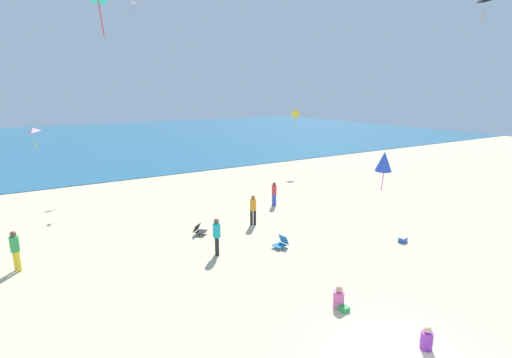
# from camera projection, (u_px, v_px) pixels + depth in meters

# --- Properties ---
(ground_plane) EXTENTS (120.00, 120.00, 0.00)m
(ground_plane) POSITION_uv_depth(u_px,v_px,m) (229.00, 242.00, 18.71)
(ground_plane) COLOR beige
(ocean_water) EXTENTS (120.00, 60.00, 0.05)m
(ocean_water) POSITION_uv_depth(u_px,v_px,m) (86.00, 140.00, 57.17)
(ocean_water) COLOR #236084
(ocean_water) RESTS_ON ground_plane
(beach_chair_far_right) EXTENTS (0.75, 0.62, 0.57)m
(beach_chair_far_right) POSITION_uv_depth(u_px,v_px,m) (281.00, 243.00, 18.08)
(beach_chair_far_right) COLOR #2370B2
(beach_chair_far_right) RESTS_ON ground_plane
(beach_chair_far_left) EXTENTS (0.80, 0.80, 0.54)m
(beach_chair_far_left) POSITION_uv_depth(u_px,v_px,m) (199.00, 230.00, 19.69)
(beach_chair_far_left) COLOR black
(beach_chair_far_left) RESTS_ON ground_plane
(cooler_box) EXTENTS (0.48, 0.40, 0.26)m
(cooler_box) POSITION_uv_depth(u_px,v_px,m) (403.00, 239.00, 18.76)
(cooler_box) COLOR #2D56B7
(cooler_box) RESTS_ON ground_plane
(person_0) EXTENTS (0.32, 0.32, 1.57)m
(person_0) POSITION_uv_depth(u_px,v_px,m) (274.00, 192.00, 24.51)
(person_0) COLOR blue
(person_0) RESTS_ON ground_plane
(person_1) EXTENTS (0.42, 0.42, 1.73)m
(person_1) POSITION_uv_depth(u_px,v_px,m) (217.00, 234.00, 17.08)
(person_1) COLOR black
(person_1) RESTS_ON ground_plane
(person_2) EXTENTS (0.49, 0.49, 1.74)m
(person_2) POSITION_uv_depth(u_px,v_px,m) (15.00, 248.00, 15.56)
(person_2) COLOR yellow
(person_2) RESTS_ON ground_plane
(person_3) EXTENTS (0.39, 0.64, 0.79)m
(person_3) POSITION_uv_depth(u_px,v_px,m) (339.00, 300.00, 13.05)
(person_3) COLOR #D8599E
(person_3) RESTS_ON ground_plane
(person_4) EXTENTS (0.42, 0.42, 1.72)m
(person_4) POSITION_uv_depth(u_px,v_px,m) (253.00, 208.00, 20.96)
(person_4) COLOR black
(person_4) RESTS_ON ground_plane
(person_5) EXTENTS (0.63, 0.62, 0.73)m
(person_5) POSITION_uv_depth(u_px,v_px,m) (426.00, 340.00, 10.98)
(person_5) COLOR purple
(person_5) RESTS_ON ground_plane
(kite_white) EXTENTS (0.56, 0.46, 1.25)m
(kite_white) POSITION_uv_depth(u_px,v_px,m) (133.00, 2.00, 32.67)
(kite_white) COLOR white
(kite_blue) EXTENTS (0.78, 0.80, 1.41)m
(kite_blue) POSITION_uv_depth(u_px,v_px,m) (384.00, 161.00, 12.84)
(kite_blue) COLOR blue
(kite_pink) EXTENTS (0.61, 0.69, 1.00)m
(kite_pink) POSITION_uv_depth(u_px,v_px,m) (33.00, 130.00, 15.46)
(kite_pink) COLOR pink
(kite_yellow) EXTENTS (0.83, 0.47, 1.68)m
(kite_yellow) POSITION_uv_depth(u_px,v_px,m) (296.00, 114.00, 34.43)
(kite_yellow) COLOR yellow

